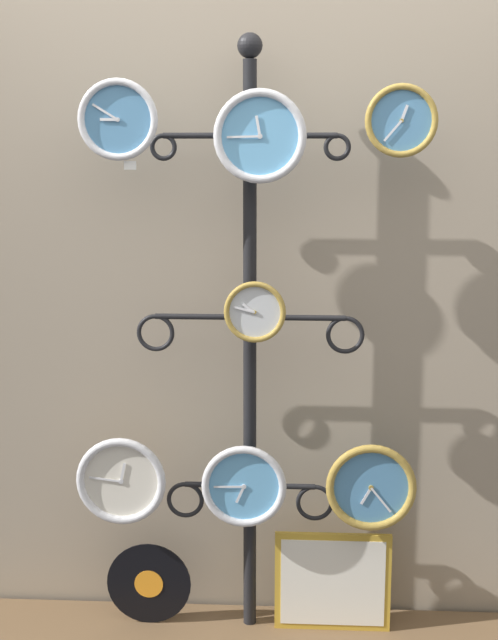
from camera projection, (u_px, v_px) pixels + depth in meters
name	position (u px, v px, depth m)	size (l,w,h in m)	color
shop_wall	(252.00, 256.00, 3.19)	(4.40, 0.04, 2.80)	gray
low_shelf	(249.00, 638.00, 3.23)	(2.20, 0.36, 0.06)	brown
display_stand	(250.00, 420.00, 3.14)	(0.79, 0.36, 2.15)	black
clock_top_left	(118.00, 120.00, 2.86)	(0.26, 0.04, 0.26)	#4C84B2
clock_top_center	(260.00, 136.00, 2.85)	(0.30, 0.04, 0.30)	#60A8DB
clock_top_right	(401.00, 121.00, 2.83)	(0.23, 0.04, 0.23)	#4C84B2
clock_middle_center	(255.00, 312.00, 2.97)	(0.21, 0.04, 0.21)	silver
clock_bottom_left	(121.00, 481.00, 3.12)	(0.32, 0.04, 0.32)	silver
clock_bottom_center	(244.00, 486.00, 3.08)	(0.30, 0.04, 0.30)	#60A8DB
clock_bottom_right	(371.00, 487.00, 3.07)	(0.31, 0.04, 0.31)	#4C84B2
vinyl_record	(149.00, 584.00, 3.26)	(0.31, 0.01, 0.31)	black
picture_frame	(333.00, 582.00, 3.21)	(0.42, 0.02, 0.37)	gold
price_tag_upper	(130.00, 165.00, 2.89)	(0.04, 0.00, 0.03)	white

